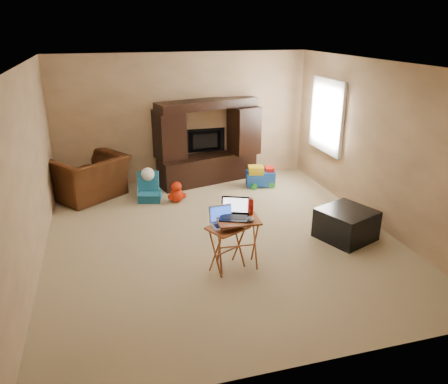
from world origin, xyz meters
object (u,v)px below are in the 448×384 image
object	(u,v)px
mouse_right	(251,219)
water_bottle	(251,207)
television	(205,141)
laptop_left	(224,218)
push_toy	(260,176)
recliner	(89,177)
entertainment_center	(208,142)
tray_table_right	(237,243)
mouse_left	(244,226)
plush_toy	(177,192)
laptop_right	(234,210)
ottoman	(346,224)
tray_table_left	(227,248)
child_rocker	(149,187)

from	to	relation	value
mouse_right	water_bottle	distance (m)	0.23
television	laptop_left	xyz separation A→B (m)	(-0.59, -3.53, -0.06)
push_toy	water_bottle	world-z (taller)	water_bottle
recliner	water_bottle	xyz separation A→B (m)	(2.06, -2.99, 0.41)
entertainment_center	push_toy	size ratio (longest dim) A/B	3.55
tray_table_right	mouse_right	bearing A→B (deg)	-39.83
mouse_left	television	bearing A→B (deg)	84.17
plush_toy	laptop_right	size ratio (longest dim) A/B	1.07
ottoman	laptop_right	distance (m)	1.95
ottoman	laptop_left	bearing A→B (deg)	-170.26
tray_table_left	water_bottle	size ratio (longest dim) A/B	2.83
mouse_left	mouse_right	bearing A→B (deg)	-20.81
laptop_right	water_bottle	distance (m)	0.25
recliner	tray_table_left	size ratio (longest dim) A/B	1.98
laptop_right	mouse_left	distance (m)	0.23
tray_table_left	tray_table_right	xyz separation A→B (m)	(0.14, 0.02, 0.04)
child_rocker	push_toy	bearing A→B (deg)	18.21
push_toy	tray_table_right	size ratio (longest dim) A/B	0.82
entertainment_center	television	world-z (taller)	entertainment_center
ottoman	mouse_left	world-z (taller)	mouse_left
recliner	mouse_left	xyz separation A→B (m)	(1.91, -3.16, 0.24)
mouse_left	water_bottle	distance (m)	0.28
tray_table_right	recliner	bearing A→B (deg)	124.12
plush_toy	child_rocker	bearing A→B (deg)	156.55
recliner	ottoman	size ratio (longest dim) A/B	1.70
mouse_left	laptop_left	bearing A→B (deg)	155.56
recliner	laptop_left	xyz separation A→B (m)	(1.69, -3.06, 0.34)
television	mouse_right	xyz separation A→B (m)	(-0.29, -3.66, -0.07)
entertainment_center	recliner	distance (m)	2.34
child_rocker	recliner	bearing A→B (deg)	170.51
tray_table_right	laptop_left	bearing A→B (deg)	179.37
entertainment_center	water_bottle	xyz separation A→B (m)	(-0.22, -3.26, -0.02)
tray_table_right	mouse_right	size ratio (longest dim) A/B	4.92
entertainment_center	tray_table_right	bearing A→B (deg)	-111.37
recliner	mouse_left	size ratio (longest dim) A/B	9.74
tray_table_left	laptop_right	world-z (taller)	laptop_right
child_rocker	tray_table_right	world-z (taller)	tray_table_right
laptop_left	tray_table_right	bearing A→B (deg)	-8.80
mouse_right	water_bottle	bearing A→B (deg)	70.71
plush_toy	recliner	bearing A→B (deg)	156.56
child_rocker	laptop_left	size ratio (longest dim) A/B	1.64
plush_toy	ottoman	world-z (taller)	ottoman
child_rocker	water_bottle	bearing A→B (deg)	-53.88
television	child_rocker	bearing A→B (deg)	37.12
entertainment_center	tray_table_left	distance (m)	3.45
laptop_left	mouse_left	size ratio (longest dim) A/B	2.58
plush_toy	ottoman	bearing A→B (deg)	-43.84
entertainment_center	laptop_left	xyz separation A→B (m)	(-0.59, -3.33, -0.10)
entertainment_center	push_toy	distance (m)	1.23
entertainment_center	child_rocker	bearing A→B (deg)	-164.60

